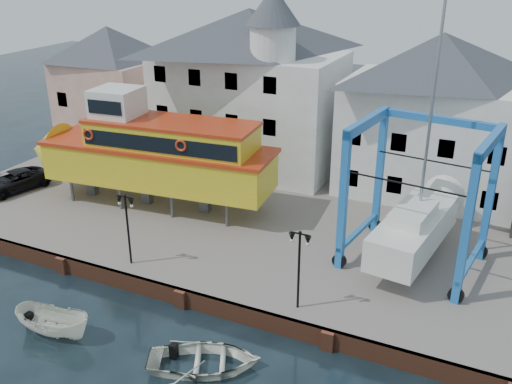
% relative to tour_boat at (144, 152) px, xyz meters
% --- Properties ---
extents(ground, '(140.00, 140.00, 0.00)m').
position_rel_tour_boat_xyz_m(ground, '(8.02, -8.49, -4.71)').
color(ground, black).
rests_on(ground, ground).
extents(hardstanding, '(44.00, 22.00, 1.00)m').
position_rel_tour_boat_xyz_m(hardstanding, '(8.02, 2.51, -4.21)').
color(hardstanding, slate).
rests_on(hardstanding, ground).
extents(quay_wall, '(44.00, 0.47, 1.00)m').
position_rel_tour_boat_xyz_m(quay_wall, '(8.02, -8.38, -4.21)').
color(quay_wall, brown).
rests_on(quay_wall, ground).
extents(building_pink, '(8.00, 7.00, 10.30)m').
position_rel_tour_boat_xyz_m(building_pink, '(-9.98, 9.51, 1.44)').
color(building_pink, tan).
rests_on(building_pink, hardstanding).
extents(building_white_main, '(14.00, 8.30, 14.00)m').
position_rel_tour_boat_xyz_m(building_white_main, '(3.15, 9.90, 2.63)').
color(building_white_main, silver).
rests_on(building_white_main, hardstanding).
extents(building_white_right, '(12.00, 8.00, 11.20)m').
position_rel_tour_boat_xyz_m(building_white_right, '(17.02, 10.51, 1.89)').
color(building_white_right, silver).
rests_on(building_white_right, hardstanding).
extents(lamp_post_left, '(1.12, 0.32, 4.20)m').
position_rel_tour_boat_xyz_m(lamp_post_left, '(4.02, -7.29, -0.54)').
color(lamp_post_left, black).
rests_on(lamp_post_left, hardstanding).
extents(lamp_post_right, '(1.12, 0.32, 4.20)m').
position_rel_tour_boat_xyz_m(lamp_post_right, '(14.02, -7.29, -0.54)').
color(lamp_post_right, black).
rests_on(lamp_post_right, hardstanding).
extents(tour_boat, '(18.41, 6.02, 7.87)m').
position_rel_tour_boat_xyz_m(tour_boat, '(0.00, 0.00, 0.00)').
color(tour_boat, '#59595E').
rests_on(tour_boat, hardstanding).
extents(travel_lift, '(7.76, 10.34, 15.25)m').
position_rel_tour_boat_xyz_m(travel_lift, '(18.27, 0.37, -1.18)').
color(travel_lift, '#2267B4').
rests_on(travel_lift, hardstanding).
extents(van, '(3.56, 5.58, 1.43)m').
position_rel_tour_boat_xyz_m(van, '(-10.01, -2.35, -3.00)').
color(van, black).
rests_on(van, hardstanding).
extents(motorboat_a, '(4.25, 1.86, 1.60)m').
position_rel_tour_boat_xyz_m(motorboat_a, '(3.71, -13.09, -4.71)').
color(motorboat_a, white).
rests_on(motorboat_a, ground).
extents(motorboat_b, '(6.08, 5.40, 1.04)m').
position_rel_tour_boat_xyz_m(motorboat_b, '(11.47, -12.07, -4.71)').
color(motorboat_b, white).
rests_on(motorboat_b, ground).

